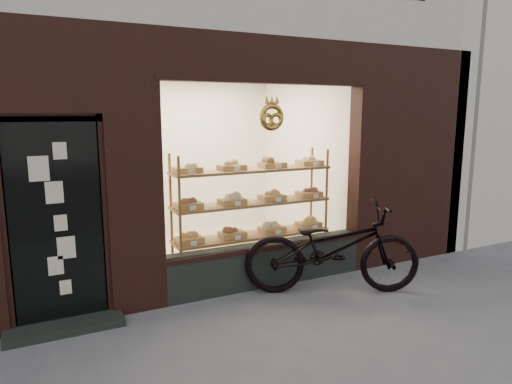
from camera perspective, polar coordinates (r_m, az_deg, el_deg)
ground at (r=4.24m, az=9.98°, el=-21.73°), size 90.00×90.00×0.00m
neighbor_right at (r=14.63m, az=29.39°, el=17.80°), size 12.00×7.00×9.00m
display_shelf at (r=6.18m, az=-0.45°, el=-2.65°), size 2.20×0.45×1.70m
bicycle at (r=5.71m, az=9.54°, el=-6.94°), size 2.26×1.58×1.13m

